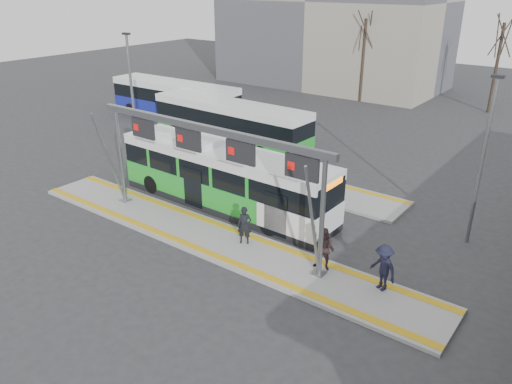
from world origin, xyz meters
TOP-DOWN VIEW (x-y plane):
  - ground at (0.00, 0.00)m, footprint 120.00×120.00m
  - platform_main at (0.00, 0.00)m, footprint 22.00×3.00m
  - platform_second at (-4.00, 8.00)m, footprint 20.00×3.00m
  - tactile_main at (0.00, 0.00)m, footprint 22.00×2.65m
  - tactile_second at (-4.00, 9.15)m, footprint 20.00×0.35m
  - gantry at (-0.35, 0.25)m, footprint 13.00×1.68m
  - hero_bus at (-2.01, 3.29)m, footprint 12.63×2.85m
  - bg_bus_green at (-8.45, 11.49)m, footprint 12.67×3.01m
  - bg_bus_blue at (-16.79, 14.24)m, footprint 12.28×3.01m
  - passenger_a at (1.51, 0.51)m, footprint 0.76×0.67m
  - passenger_b at (5.45, 0.72)m, footprint 0.95×0.78m
  - passenger_c at (7.95, 0.80)m, footprint 1.40×1.13m
  - tree_left at (-7.27, 30.01)m, footprint 1.40×1.40m
  - tree_mid at (3.99, 32.93)m, footprint 1.40×1.40m
  - tree_far at (-25.70, 31.95)m, footprint 1.40×1.40m
  - lamp_west at (-10.57, 4.74)m, footprint 0.50×0.25m
  - lamp_east at (9.46, 6.93)m, footprint 0.50×0.25m

SIDE VIEW (x-z plane):
  - ground at x=0.00m, z-range 0.00..0.00m
  - platform_main at x=0.00m, z-range 0.00..0.15m
  - platform_second at x=-4.00m, z-range 0.00..0.15m
  - tactile_main at x=0.00m, z-range 0.15..0.17m
  - tactile_second at x=-4.00m, z-range 0.15..0.17m
  - passenger_a at x=1.51m, z-range 0.15..1.89m
  - passenger_b at x=5.45m, z-range 0.15..1.97m
  - passenger_c at x=7.95m, z-range 0.15..2.05m
  - bg_bus_green at x=-8.45m, z-range -0.02..3.13m
  - bg_bus_blue at x=-16.79m, z-range -0.02..3.17m
  - hero_bus at x=-2.01m, z-range -0.15..3.32m
  - lamp_east at x=9.46m, z-range 0.24..7.84m
  - gantry at x=-0.35m, z-range 1.70..6.90m
  - lamp_west at x=-10.57m, z-range 0.24..8.47m
  - tree_far at x=-25.70m, z-range 2.05..10.00m
  - tree_mid at x=3.99m, z-range 2.26..11.00m
  - tree_left at x=-7.27m, z-range 2.27..11.04m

